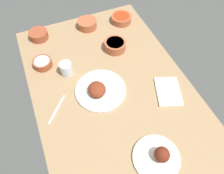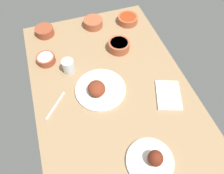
% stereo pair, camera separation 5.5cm
% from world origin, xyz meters
% --- Properties ---
extents(dining_table, '(1.40, 0.90, 0.04)m').
position_xyz_m(dining_table, '(0.00, 0.00, 0.02)').
color(dining_table, '#937551').
rests_on(dining_table, ground).
extents(plate_center_main, '(0.29, 0.29, 0.08)m').
position_xyz_m(plate_center_main, '(0.01, 0.07, 0.06)').
color(plate_center_main, silver).
rests_on(plate_center_main, dining_table).
extents(plate_far_side, '(0.23, 0.23, 0.10)m').
position_xyz_m(plate_far_side, '(-0.45, -0.05, 0.06)').
color(plate_far_side, silver).
rests_on(plate_far_side, dining_table).
extents(bowl_pasta, '(0.14, 0.14, 0.06)m').
position_xyz_m(bowl_pasta, '(0.57, -0.04, 0.07)').
color(bowl_pasta, '#A35133').
rests_on(bowl_pasta, dining_table).
extents(bowl_onions, '(0.13, 0.13, 0.05)m').
position_xyz_m(bowl_onions, '(0.59, 0.30, 0.07)').
color(bowl_onions, brown).
rests_on(bowl_onions, dining_table).
extents(bowl_sauce, '(0.15, 0.15, 0.05)m').
position_xyz_m(bowl_sauce, '(0.53, -0.30, 0.07)').
color(bowl_sauce, '#A35133').
rests_on(bowl_sauce, dining_table).
extents(bowl_cream, '(0.11, 0.11, 0.05)m').
position_xyz_m(bowl_cream, '(0.33, 0.33, 0.07)').
color(bowl_cream, brown).
rests_on(bowl_cream, dining_table).
extents(bowl_potatoes, '(0.14, 0.14, 0.06)m').
position_xyz_m(bowl_potatoes, '(0.29, -0.14, 0.07)').
color(bowl_potatoes, '#A35133').
rests_on(bowl_potatoes, dining_table).
extents(water_tumbler, '(0.07, 0.07, 0.09)m').
position_xyz_m(water_tumbler, '(0.21, 0.21, 0.08)').
color(water_tumbler, silver).
rests_on(water_tumbler, dining_table).
extents(folded_napkin, '(0.23, 0.19, 0.01)m').
position_xyz_m(folded_napkin, '(-0.14, -0.29, 0.05)').
color(folded_napkin, white).
rests_on(folded_napkin, dining_table).
extents(fork_loose, '(0.15, 0.13, 0.01)m').
position_xyz_m(fork_loose, '(-0.01, 0.33, 0.04)').
color(fork_loose, silver).
rests_on(fork_loose, dining_table).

